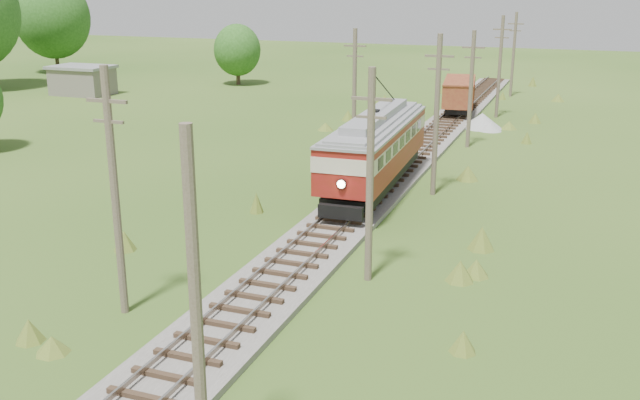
% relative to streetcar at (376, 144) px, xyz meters
% --- Properties ---
extents(railbed_main, '(3.60, 96.00, 0.57)m').
position_rel_streetcar_xyz_m(railbed_main, '(-0.00, 3.90, -2.66)').
color(railbed_main, '#605B54').
rests_on(railbed_main, ground).
extents(streetcar, '(3.77, 13.81, 6.27)m').
position_rel_streetcar_xyz_m(streetcar, '(0.00, 0.00, 0.00)').
color(streetcar, black).
rests_on(streetcar, ground).
extents(gondola, '(3.75, 8.44, 2.71)m').
position_rel_streetcar_xyz_m(gondola, '(-0.00, 26.70, -0.83)').
color(gondola, black).
rests_on(gondola, ground).
extents(gravel_pile, '(3.44, 3.65, 1.25)m').
position_rel_streetcar_xyz_m(gravel_pile, '(3.04, 21.36, -2.27)').
color(gravel_pile, gray).
rests_on(gravel_pile, ground).
extents(utility_pole_r_1, '(0.30, 0.30, 8.80)m').
position_rel_streetcar_xyz_m(utility_pole_r_1, '(3.10, -25.10, 1.54)').
color(utility_pole_r_1, brown).
rests_on(utility_pole_r_1, ground).
extents(utility_pole_r_2, '(1.60, 0.30, 8.60)m').
position_rel_streetcar_xyz_m(utility_pole_r_2, '(3.30, -12.10, 1.57)').
color(utility_pole_r_2, brown).
rests_on(utility_pole_r_2, ground).
extents(utility_pole_r_3, '(1.60, 0.30, 9.00)m').
position_rel_streetcar_xyz_m(utility_pole_r_3, '(3.20, 0.90, 1.77)').
color(utility_pole_r_3, brown).
rests_on(utility_pole_r_3, ground).
extents(utility_pole_r_4, '(1.60, 0.30, 8.40)m').
position_rel_streetcar_xyz_m(utility_pole_r_4, '(3.00, 13.90, 1.47)').
color(utility_pole_r_4, brown).
rests_on(utility_pole_r_4, ground).
extents(utility_pole_r_5, '(1.60, 0.30, 8.90)m').
position_rel_streetcar_xyz_m(utility_pole_r_5, '(3.40, 26.90, 1.72)').
color(utility_pole_r_5, brown).
rests_on(utility_pole_r_5, ground).
extents(utility_pole_r_6, '(1.60, 0.30, 8.70)m').
position_rel_streetcar_xyz_m(utility_pole_r_6, '(3.20, 39.90, 1.62)').
color(utility_pole_r_6, brown).
rests_on(utility_pole_r_6, ground).
extents(utility_pole_l_a, '(1.60, 0.30, 9.00)m').
position_rel_streetcar_xyz_m(utility_pole_l_a, '(-4.20, -18.10, 1.77)').
color(utility_pole_l_a, brown).
rests_on(utility_pole_l_a, ground).
extents(utility_pole_l_b, '(1.60, 0.30, 8.60)m').
position_rel_streetcar_xyz_m(utility_pole_l_b, '(-4.50, 9.90, 1.57)').
color(utility_pole_l_b, brown).
rests_on(utility_pole_l_b, ground).
extents(tree_left_5, '(9.66, 9.66, 12.44)m').
position_rel_streetcar_xyz_m(tree_left_5, '(-56.00, 39.90, 4.27)').
color(tree_left_5, '#38281C').
rests_on(tree_left_5, ground).
extents(tree_mid_a, '(5.46, 5.46, 7.03)m').
position_rel_streetcar_xyz_m(tree_mid_a, '(-28.00, 37.90, 1.17)').
color(tree_mid_a, '#38281C').
rests_on(tree_mid_a, ground).
extents(shed, '(6.40, 4.40, 3.10)m').
position_rel_streetcar_xyz_m(shed, '(-40.00, 24.90, -1.28)').
color(shed, slate).
rests_on(shed, ground).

